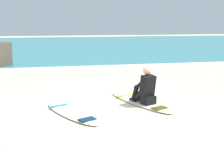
{
  "coord_description": "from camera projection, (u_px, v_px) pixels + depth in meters",
  "views": [
    {
      "loc": [
        -1.32,
        -6.75,
        2.11
      ],
      "look_at": [
        0.48,
        1.69,
        0.55
      ],
      "focal_mm": 47.61,
      "sensor_mm": 36.0,
      "label": 1
    }
  ],
  "objects": [
    {
      "name": "breaking_foam",
      "position": [
        80.0,
        69.0,
        13.26
      ],
      "size": [
        80.0,
        0.9,
        0.11
      ],
      "primitive_type": "cube",
      "color": "white",
      "rests_on": "ground"
    },
    {
      "name": "ground_plane",
      "position": [
        107.0,
        111.0,
        7.15
      ],
      "size": [
        80.0,
        80.0,
        0.0
      ],
      "primitive_type": "plane",
      "color": "beige"
    },
    {
      "name": "surfboard_spare_near",
      "position": [
        71.0,
        113.0,
        6.87
      ],
      "size": [
        1.4,
        2.18,
        0.08
      ],
      "color": "white",
      "rests_on": "ground"
    },
    {
      "name": "sea",
      "position": [
        64.0,
        45.0,
        26.45
      ],
      "size": [
        80.0,
        28.0,
        0.1
      ],
      "primitive_type": "cube",
      "color": "teal",
      "rests_on": "ground"
    },
    {
      "name": "surfer_seated",
      "position": [
        145.0,
        89.0,
        7.54
      ],
      "size": [
        0.57,
        0.77,
        0.95
      ],
      "color": "black",
      "rests_on": "surfboard_main"
    },
    {
      "name": "surfboard_main",
      "position": [
        140.0,
        102.0,
        7.81
      ],
      "size": [
        1.35,
        2.48,
        0.08
      ],
      "color": "#EFE5C6",
      "rests_on": "ground"
    }
  ]
}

